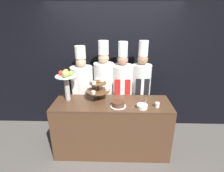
% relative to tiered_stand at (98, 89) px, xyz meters
% --- Properties ---
extents(ground_plane, '(14.00, 14.00, 0.00)m').
position_rel_tiered_stand_xyz_m(ground_plane, '(0.23, -0.43, -1.13)').
color(ground_plane, '#5B5651').
extents(wall_back, '(10.00, 0.06, 2.80)m').
position_rel_tiered_stand_xyz_m(wall_back, '(0.23, 0.79, 0.27)').
color(wall_back, black).
rests_on(wall_back, ground_plane).
extents(buffet_counter, '(1.91, 0.63, 0.94)m').
position_rel_tiered_stand_xyz_m(buffet_counter, '(0.23, -0.11, -0.66)').
color(buffet_counter, brown).
rests_on(buffet_counter, ground_plane).
extents(tiered_stand, '(0.39, 0.39, 0.34)m').
position_rel_tiered_stand_xyz_m(tiered_stand, '(0.00, 0.00, 0.00)').
color(tiered_stand, brown).
rests_on(tiered_stand, buffet_counter).
extents(fruit_pedestal, '(0.34, 0.34, 0.54)m').
position_rel_tiered_stand_xyz_m(fruit_pedestal, '(-0.50, -0.03, 0.18)').
color(fruit_pedestal, '#B2ADA8').
rests_on(fruit_pedestal, buffet_counter).
extents(cake_round, '(0.25, 0.25, 0.08)m').
position_rel_tiered_stand_xyz_m(cake_round, '(0.33, -0.24, -0.15)').
color(cake_round, white).
rests_on(cake_round, buffet_counter).
extents(cup_white, '(0.07, 0.07, 0.07)m').
position_rel_tiered_stand_xyz_m(cup_white, '(0.94, -0.25, -0.15)').
color(cup_white, white).
rests_on(cup_white, buffet_counter).
extents(serving_bowl_near, '(0.16, 0.16, 0.16)m').
position_rel_tiered_stand_xyz_m(serving_bowl_near, '(0.70, -0.29, -0.16)').
color(serving_bowl_near, white).
rests_on(serving_bowl_near, buffet_counter).
extents(chef_left, '(0.42, 0.42, 1.77)m').
position_rel_tiered_stand_xyz_m(chef_left, '(-0.34, 0.40, -0.16)').
color(chef_left, black).
rests_on(chef_left, ground_plane).
extents(chef_center_left, '(0.37, 0.37, 1.86)m').
position_rel_tiered_stand_xyz_m(chef_center_left, '(0.07, 0.40, -0.11)').
color(chef_center_left, '#38332D').
rests_on(chef_center_left, ground_plane).
extents(chef_center_right, '(0.40, 0.40, 1.85)m').
position_rel_tiered_stand_xyz_m(chef_center_right, '(0.41, 0.40, -0.14)').
color(chef_center_right, black).
rests_on(chef_center_right, ground_plane).
extents(chef_right, '(0.34, 0.34, 1.87)m').
position_rel_tiered_stand_xyz_m(chef_right, '(0.77, 0.40, -0.11)').
color(chef_right, '#28282D').
rests_on(chef_right, ground_plane).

